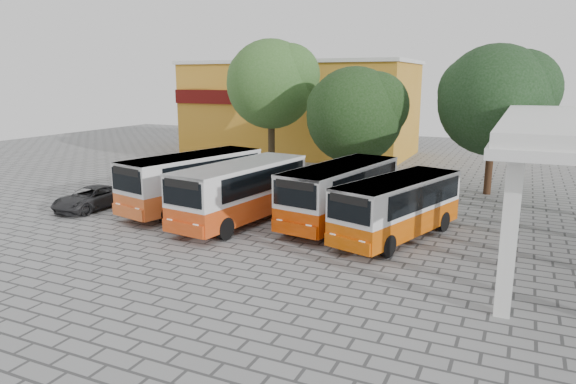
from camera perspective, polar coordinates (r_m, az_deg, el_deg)
The scene contains 10 objects.
ground at distance 20.52m, azimuth 0.43°, elevation -6.68°, with size 90.00×90.00×0.00m, color gray.
shophouse_block at distance 47.67m, azimuth 1.30°, elevation 9.35°, with size 20.40×10.40×8.30m.
bus_far_left at distance 27.13m, azimuth -10.50°, elevation 1.51°, with size 4.23×8.45×2.90m.
bus_centre_left at distance 24.35m, azimuth -5.23°, elevation 0.36°, with size 3.44×8.16×2.85m.
bus_centre_right at distance 24.23m, azimuth 5.83°, elevation 0.23°, with size 3.64×8.11×2.81m.
bus_far_right at distance 22.30m, azimuth 12.13°, elevation -1.35°, with size 4.27×7.71×2.61m.
tree_left at distance 37.29m, azimuth -1.76°, elevation 12.19°, with size 6.63×6.32×9.52m.
tree_middle at distance 32.65m, azimuth 7.54°, elevation 8.78°, with size 6.34×6.04×7.52m.
tree_right at distance 32.27m, azimuth 22.16°, elevation 9.78°, with size 6.72×6.40×8.72m.
parked_car at distance 28.92m, azimuth -21.04°, elevation -0.64°, with size 1.96×4.25×1.18m, color black.
Camera 1 is at (7.99, -17.66, 6.72)m, focal length 32.00 mm.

